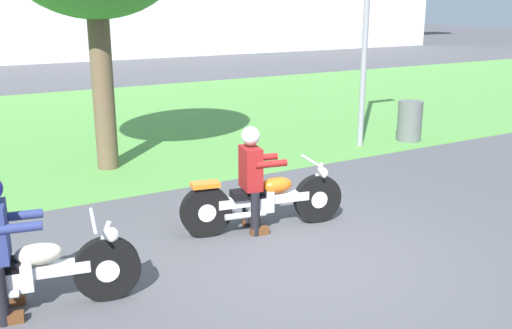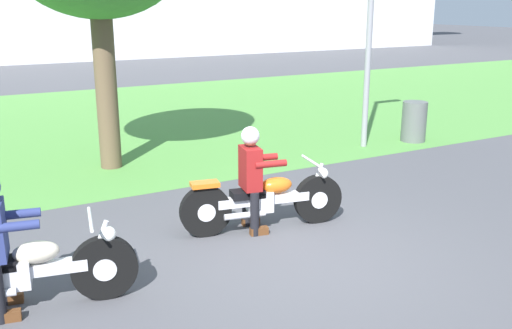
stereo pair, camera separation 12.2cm
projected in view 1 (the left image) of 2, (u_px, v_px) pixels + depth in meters
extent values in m
plane|color=#4C4C51|center=(300.00, 259.00, 6.87)|extent=(120.00, 120.00, 0.00)
cube|color=#549342|center=(93.00, 124.00, 14.54)|extent=(60.00, 12.00, 0.01)
cylinder|color=black|center=(317.00, 199.00, 7.96)|extent=(0.69, 0.25, 0.67)
cylinder|color=silver|center=(317.00, 199.00, 7.96)|extent=(0.26, 0.18, 0.24)
cylinder|color=black|center=(206.00, 212.00, 7.46)|extent=(0.69, 0.25, 0.67)
cylinder|color=silver|center=(206.00, 212.00, 7.46)|extent=(0.26, 0.18, 0.24)
cube|color=silver|center=(264.00, 199.00, 7.69)|extent=(1.27, 0.38, 0.12)
cube|color=silver|center=(260.00, 201.00, 7.68)|extent=(0.36, 0.30, 0.28)
ellipsoid|color=orange|center=(276.00, 185.00, 7.70)|extent=(0.48, 0.32, 0.22)
cube|color=black|center=(248.00, 194.00, 7.59)|extent=(0.48, 0.32, 0.10)
cube|color=orange|center=(205.00, 185.00, 7.36)|extent=(0.39, 0.27, 0.06)
cylinder|color=silver|center=(315.00, 182.00, 7.88)|extent=(0.26, 0.10, 0.53)
cylinder|color=silver|center=(312.00, 161.00, 7.78)|extent=(0.16, 0.65, 0.04)
sphere|color=white|center=(322.00, 173.00, 7.88)|extent=(0.16, 0.16, 0.16)
cylinder|color=silver|center=(245.00, 215.00, 7.50)|extent=(0.56, 0.19, 0.08)
cylinder|color=black|center=(247.00, 205.00, 7.83)|extent=(0.12, 0.12, 0.59)
cube|color=#593319|center=(251.00, 221.00, 7.91)|extent=(0.25, 0.14, 0.10)
cylinder|color=black|center=(255.00, 214.00, 7.50)|extent=(0.12, 0.12, 0.59)
cube|color=#593319|center=(259.00, 231.00, 7.59)|extent=(0.25, 0.14, 0.10)
cube|color=maroon|center=(251.00, 168.00, 7.51)|extent=(0.29, 0.42, 0.56)
cylinder|color=maroon|center=(262.00, 157.00, 7.71)|extent=(0.43, 0.17, 0.09)
cylinder|color=maroon|center=(271.00, 164.00, 7.40)|extent=(0.43, 0.17, 0.09)
sphere|color=tan|center=(251.00, 138.00, 7.40)|extent=(0.20, 0.20, 0.20)
sphere|color=silver|center=(251.00, 136.00, 7.39)|extent=(0.24, 0.24, 0.24)
cylinder|color=black|center=(107.00, 269.00, 5.86)|extent=(0.68, 0.25, 0.67)
cylinder|color=silver|center=(107.00, 269.00, 5.86)|extent=(0.26, 0.18, 0.24)
cube|color=silver|center=(21.00, 273.00, 5.59)|extent=(1.30, 0.39, 0.12)
cube|color=silver|center=(16.00, 276.00, 5.58)|extent=(0.36, 0.30, 0.28)
ellipsoid|color=beige|center=(39.00, 254.00, 5.59)|extent=(0.48, 0.32, 0.22)
cylinder|color=silver|center=(100.00, 247.00, 5.78)|extent=(0.26, 0.10, 0.53)
cylinder|color=silver|center=(93.00, 220.00, 5.69)|extent=(0.16, 0.65, 0.04)
sphere|color=white|center=(111.00, 235.00, 5.78)|extent=(0.16, 0.16, 0.16)
cylinder|color=black|center=(4.00, 280.00, 5.73)|extent=(0.12, 0.12, 0.59)
cube|color=#593319|center=(13.00, 301.00, 5.81)|extent=(0.25, 0.14, 0.10)
cylinder|color=black|center=(1.00, 296.00, 5.40)|extent=(0.12, 0.12, 0.59)
cube|color=#593319|center=(11.00, 318.00, 5.48)|extent=(0.25, 0.14, 0.10)
cylinder|color=navy|center=(20.00, 216.00, 5.61)|extent=(0.43, 0.17, 0.09)
cylinder|color=navy|center=(18.00, 228.00, 5.30)|extent=(0.43, 0.17, 0.09)
cylinder|color=brown|center=(103.00, 92.00, 10.30)|extent=(0.38, 0.38, 2.82)
cylinder|color=gray|center=(366.00, 16.00, 11.57)|extent=(0.12, 0.12, 5.38)
cylinder|color=#595E5B|center=(410.00, 121.00, 12.66)|extent=(0.53, 0.53, 0.88)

